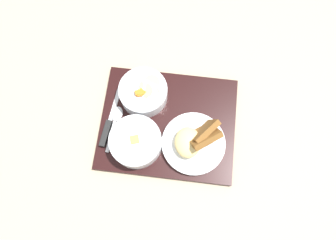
% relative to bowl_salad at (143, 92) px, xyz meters
% --- Properties ---
extents(ground_plane, '(4.00, 4.00, 0.00)m').
position_rel_bowl_salad_xyz_m(ground_plane, '(0.08, -0.07, -0.05)').
color(ground_plane, tan).
extents(serving_tray, '(0.39, 0.32, 0.01)m').
position_rel_bowl_salad_xyz_m(serving_tray, '(0.08, -0.07, -0.04)').
color(serving_tray, black).
rests_on(serving_tray, ground_plane).
extents(bowl_salad, '(0.14, 0.14, 0.06)m').
position_rel_bowl_salad_xyz_m(bowl_salad, '(0.00, 0.00, 0.00)').
color(bowl_salad, silver).
rests_on(bowl_salad, serving_tray).
extents(bowl_soup, '(0.14, 0.14, 0.06)m').
position_rel_bowl_salad_xyz_m(bowl_soup, '(0.00, -0.15, 0.00)').
color(bowl_soup, silver).
rests_on(bowl_soup, serving_tray).
extents(plate_main, '(0.18, 0.18, 0.09)m').
position_rel_bowl_salad_xyz_m(plate_main, '(0.16, -0.12, -0.01)').
color(plate_main, silver).
rests_on(plate_main, serving_tray).
extents(knife, '(0.03, 0.19, 0.02)m').
position_rel_bowl_salad_xyz_m(knife, '(-0.09, -0.12, -0.02)').
color(knife, silver).
rests_on(knife, serving_tray).
extents(spoon, '(0.04, 0.14, 0.01)m').
position_rel_bowl_salad_xyz_m(spoon, '(-0.07, -0.09, -0.03)').
color(spoon, silver).
rests_on(spoon, serving_tray).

